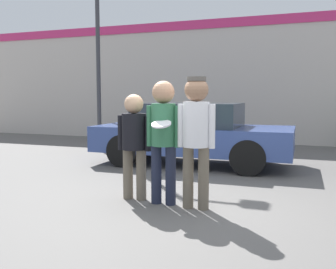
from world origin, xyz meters
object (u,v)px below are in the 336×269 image
(parked_car_near, at_px, (192,133))
(street_lamp, at_px, (104,11))
(person_middle_with_frisbee, at_px, (163,131))
(person_left, at_px, (134,138))
(person_right, at_px, (196,129))

(parked_car_near, bearing_deg, street_lamp, 155.16)
(person_middle_with_frisbee, xyz_separation_m, street_lamp, (-3.48, 4.57, 2.86))
(person_left, relative_size, parked_car_near, 0.36)
(person_right, bearing_deg, person_middle_with_frisbee, 172.98)
(person_middle_with_frisbee, bearing_deg, person_left, 169.44)
(person_left, distance_m, parked_car_near, 3.11)
(street_lamp, bearing_deg, person_left, -56.36)
(person_middle_with_frisbee, bearing_deg, street_lamp, 127.29)
(person_right, bearing_deg, street_lamp, 130.68)
(person_left, xyz_separation_m, parked_car_near, (-0.00, 3.10, -0.21))
(parked_car_near, height_order, street_lamp, street_lamp)
(person_middle_with_frisbee, distance_m, person_right, 0.51)
(street_lamp, bearing_deg, person_right, -49.32)
(person_left, xyz_separation_m, street_lamp, (-2.98, 4.48, 2.99))
(person_left, xyz_separation_m, person_right, (1.00, -0.16, 0.17))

